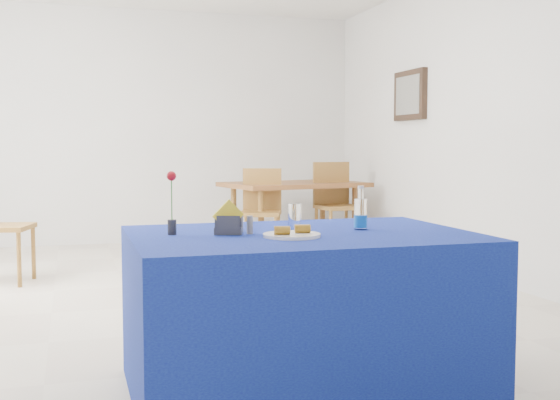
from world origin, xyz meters
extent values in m
plane|color=beige|center=(0.00, 0.00, 0.00)|extent=(7.00, 7.00, 0.00)
plane|color=silver|center=(0.00, 3.50, 1.40)|extent=(5.00, 0.00, 5.00)
plane|color=silver|center=(0.00, -3.50, 1.40)|extent=(5.00, 0.00, 5.00)
plane|color=silver|center=(2.50, 0.00, 1.40)|extent=(0.00, 7.00, 7.00)
cube|color=black|center=(2.47, 1.60, 1.70)|extent=(0.06, 0.64, 0.52)
cube|color=#998C66|center=(2.44, 1.60, 1.70)|extent=(0.02, 0.52, 0.40)
cylinder|color=white|center=(-0.01, -2.11, 0.77)|extent=(0.26, 0.26, 0.01)
cylinder|color=white|center=(0.08, -1.87, 0.82)|extent=(0.07, 0.07, 0.13)
cylinder|color=gray|center=(-0.20, -1.87, 0.80)|extent=(0.03, 0.03, 0.08)
cylinder|color=slate|center=(-0.17, -1.95, 0.80)|extent=(0.03, 0.03, 0.08)
cube|color=navy|center=(0.08, -1.98, 0.38)|extent=(1.60, 1.10, 0.76)
cylinder|color=white|center=(0.40, -1.93, 0.83)|extent=(0.06, 0.06, 0.15)
cylinder|color=blue|center=(0.40, -1.93, 0.80)|extent=(0.07, 0.07, 0.06)
cylinder|color=white|center=(0.40, -1.93, 0.94)|extent=(0.03, 0.03, 0.05)
cylinder|color=silver|center=(0.40, -1.93, 0.97)|extent=(0.03, 0.03, 0.01)
cube|color=#3D3E43|center=(-0.27, -1.95, 0.78)|extent=(0.14, 0.09, 0.03)
cube|color=#36363B|center=(-0.28, -1.97, 0.81)|extent=(0.11, 0.05, 0.09)
cube|color=#3B3B40|center=(-0.26, -1.92, 0.81)|extent=(0.11, 0.05, 0.09)
cube|color=yellow|center=(-0.27, -1.95, 0.85)|extent=(0.15, 0.02, 0.15)
cylinder|color=#252529|center=(-0.52, -1.87, 0.80)|extent=(0.04, 0.04, 0.07)
cylinder|color=#19671C|center=(-0.52, -1.87, 0.91)|extent=(0.01, 0.01, 0.22)
sphere|color=#B70C19|center=(-0.52, -1.87, 1.03)|extent=(0.04, 0.04, 0.04)
cube|color=brown|center=(1.49, 2.51, 0.73)|extent=(1.69, 1.27, 0.05)
cylinder|color=olive|center=(0.97, 2.05, 0.35)|extent=(0.07, 0.07, 0.71)
cylinder|color=brown|center=(2.14, 2.29, 0.35)|extent=(0.07, 0.07, 0.71)
cylinder|color=brown|center=(0.83, 2.73, 0.35)|extent=(0.07, 0.07, 0.71)
cylinder|color=brown|center=(2.00, 2.98, 0.35)|extent=(0.07, 0.07, 0.71)
cylinder|color=olive|center=(0.72, 1.90, 0.22)|extent=(0.04, 0.04, 0.45)
cylinder|color=olive|center=(1.05, 1.78, 0.22)|extent=(0.04, 0.04, 0.45)
cylinder|color=olive|center=(0.85, 2.24, 0.22)|extent=(0.04, 0.04, 0.45)
cylinder|color=olive|center=(1.18, 2.11, 0.22)|extent=(0.04, 0.04, 0.45)
cube|color=olive|center=(0.95, 2.01, 0.46)|extent=(0.54, 0.54, 0.04)
cube|color=olive|center=(1.02, 2.18, 0.70)|extent=(0.40, 0.19, 0.45)
cylinder|color=olive|center=(1.73, 1.98, 0.24)|extent=(0.04, 0.04, 0.47)
cylinder|color=olive|center=(2.11, 2.01, 0.24)|extent=(0.04, 0.04, 0.47)
cylinder|color=olive|center=(1.70, 2.36, 0.24)|extent=(0.04, 0.04, 0.47)
cylinder|color=olive|center=(2.08, 2.39, 0.24)|extent=(0.04, 0.04, 0.47)
cube|color=olive|center=(1.91, 2.18, 0.49)|extent=(0.48, 0.48, 0.04)
cube|color=olive|center=(1.89, 2.38, 0.75)|extent=(0.44, 0.08, 0.48)
cylinder|color=olive|center=(-1.39, 1.02, 0.23)|extent=(0.04, 0.04, 0.46)
cylinder|color=olive|center=(-1.29, 1.38, 0.23)|extent=(0.04, 0.04, 0.46)
cube|color=olive|center=(-1.52, 1.25, 0.48)|extent=(0.53, 0.53, 0.04)
cylinder|color=gold|center=(-0.07, -2.13, 0.79)|extent=(0.08, 0.05, 0.04)
cylinder|color=beige|center=(-0.03, -2.14, 0.79)|extent=(0.01, 0.03, 0.03)
cylinder|color=gold|center=(0.04, -2.10, 0.79)|extent=(0.08, 0.05, 0.04)
cylinder|color=beige|center=(0.08, -2.10, 0.79)|extent=(0.01, 0.03, 0.03)
camera|label=1|loc=(-0.97, -5.10, 1.17)|focal=45.00mm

